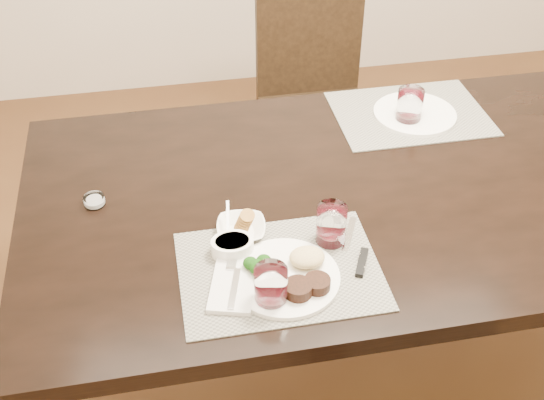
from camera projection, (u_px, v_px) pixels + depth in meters
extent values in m
plane|color=#422615|center=(373.00, 359.00, 2.30)|extent=(4.50, 4.50, 0.00)
cube|color=black|center=(398.00, 190.00, 1.84)|extent=(2.00, 1.00, 0.05)
cube|color=black|center=(79.00, 234.00, 2.27)|extent=(0.08, 0.08, 0.70)
cube|color=black|center=(318.00, 118.00, 2.68)|extent=(0.42, 0.42, 0.04)
cube|color=black|center=(282.00, 196.00, 2.66)|extent=(0.04, 0.04, 0.41)
cube|color=black|center=(370.00, 186.00, 2.71)|extent=(0.04, 0.04, 0.41)
cube|color=black|center=(265.00, 145.00, 2.93)|extent=(0.04, 0.04, 0.41)
cube|color=black|center=(346.00, 136.00, 2.98)|extent=(0.04, 0.04, 0.41)
cube|color=black|center=(309.00, 39.00, 2.67)|extent=(0.42, 0.04, 0.45)
cube|color=slate|center=(280.00, 270.00, 1.57)|extent=(0.46, 0.34, 0.00)
cube|color=slate|center=(410.00, 114.00, 2.10)|extent=(0.46, 0.34, 0.00)
cylinder|color=white|center=(285.00, 277.00, 1.54)|extent=(0.25, 0.25, 0.01)
cylinder|color=black|center=(298.00, 289.00, 1.48)|extent=(0.06, 0.06, 0.03)
cylinder|color=black|center=(317.00, 283.00, 1.50)|extent=(0.06, 0.06, 0.03)
ellipsoid|color=#D9C682|center=(307.00, 257.00, 1.56)|extent=(0.08, 0.07, 0.03)
ellipsoid|color=#19490E|center=(257.00, 267.00, 1.53)|extent=(0.04, 0.04, 0.03)
ellipsoid|color=#B78C17|center=(263.00, 274.00, 1.52)|extent=(0.04, 0.04, 0.03)
cube|color=white|center=(233.00, 285.00, 1.52)|extent=(0.14, 0.19, 0.01)
cube|color=silver|center=(234.00, 288.00, 1.50)|extent=(0.05, 0.12, 0.01)
cube|color=silver|center=(232.00, 263.00, 1.56)|extent=(0.03, 0.05, 0.00)
cube|color=silver|center=(349.00, 234.00, 1.66)|extent=(0.07, 0.12, 0.00)
cube|color=black|center=(362.00, 262.00, 1.57)|extent=(0.06, 0.09, 0.01)
imported|color=white|center=(241.00, 229.00, 1.65)|extent=(0.13, 0.13, 0.03)
cylinder|color=olive|center=(241.00, 223.00, 1.64)|extent=(0.04, 0.04, 0.04)
cylinder|color=white|center=(232.00, 247.00, 1.60)|extent=(0.10, 0.10, 0.04)
cylinder|color=#0D3D13|center=(232.00, 243.00, 1.59)|extent=(0.08, 0.08, 0.01)
cube|color=silver|center=(228.00, 217.00, 1.62)|extent=(0.01, 0.07, 0.05)
cylinder|color=white|center=(331.00, 224.00, 1.61)|extent=(0.07, 0.07, 0.10)
cylinder|color=#37050B|center=(331.00, 236.00, 1.64)|extent=(0.06, 0.06, 0.02)
cylinder|color=white|center=(415.00, 114.00, 2.08)|extent=(0.25, 0.25, 0.01)
cylinder|color=white|center=(410.00, 106.00, 2.03)|extent=(0.08, 0.08, 0.11)
cylinder|color=#37050B|center=(408.00, 117.00, 2.05)|extent=(0.06, 0.06, 0.03)
cylinder|color=white|center=(271.00, 287.00, 1.46)|extent=(0.07, 0.07, 0.10)
cylinder|color=#37050B|center=(271.00, 299.00, 1.48)|extent=(0.06, 0.06, 0.02)
cylinder|color=white|center=(94.00, 201.00, 1.75)|extent=(0.05, 0.05, 0.02)
cylinder|color=white|center=(95.00, 202.00, 1.75)|extent=(0.04, 0.04, 0.01)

